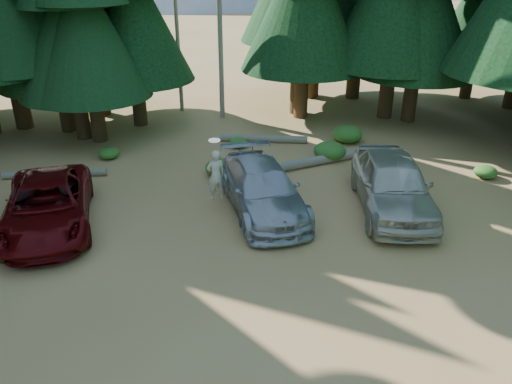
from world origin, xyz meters
TOP-DOWN VIEW (x-y plane):
  - ground at (0.00, 0.00)m, footprint 160.00×160.00m
  - forest_belt_north at (0.00, 15.00)m, footprint 36.00×7.00m
  - snag_back at (-1.20, 16.00)m, footprint 0.20×0.20m
  - red_pickup at (-5.29, 4.01)m, footprint 3.05×5.48m
  - silver_minivan_center at (1.19, 4.16)m, footprint 2.57×5.29m
  - silver_minivan_right at (5.25, 3.64)m, footprint 3.03×5.54m
  - frisbee_player at (-0.26, 4.50)m, footprint 0.68×0.54m
  - log_left at (-5.94, 7.87)m, footprint 3.73×0.48m
  - log_mid at (2.23, 10.50)m, footprint 3.82×1.19m
  - log_right at (4.38, 7.74)m, footprint 5.52×1.97m
  - shrub_left at (-4.21, 9.51)m, footprint 0.83×0.83m
  - shrub_center_left at (0.07, 7.19)m, footprint 1.09×1.09m
  - shrub_center_right at (1.10, 10.00)m, footprint 0.79×0.79m
  - shrub_right at (4.54, 8.12)m, footprint 1.29×1.29m
  - shrub_far_right at (5.88, 10.00)m, footprint 1.30×1.30m
  - shrub_edge_east at (9.68, 5.50)m, footprint 0.83×0.83m

SIDE VIEW (x-z plane):
  - ground at x=0.00m, z-range 0.00..0.00m
  - forest_belt_north at x=0.00m, z-range -11.00..11.00m
  - log_left at x=-5.94m, z-range 0.00..0.27m
  - log_mid at x=2.23m, z-range 0.00..0.32m
  - log_right at x=4.38m, z-range 0.00..0.36m
  - shrub_center_right at x=1.10m, z-range 0.00..0.44m
  - shrub_left at x=-4.21m, z-range 0.00..0.46m
  - shrub_edge_east at x=9.68m, z-range 0.00..0.46m
  - shrub_center_left at x=0.07m, z-range 0.00..0.60m
  - shrub_right at x=4.54m, z-range 0.00..0.71m
  - shrub_far_right at x=5.88m, z-range 0.00..0.71m
  - red_pickup at x=-5.29m, z-range 0.00..1.45m
  - silver_minivan_center at x=1.19m, z-range 0.00..1.48m
  - silver_minivan_right at x=5.25m, z-range 0.00..1.79m
  - frisbee_player at x=-0.26m, z-range 0.19..2.17m
  - snag_back at x=-1.20m, z-range 0.00..10.00m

